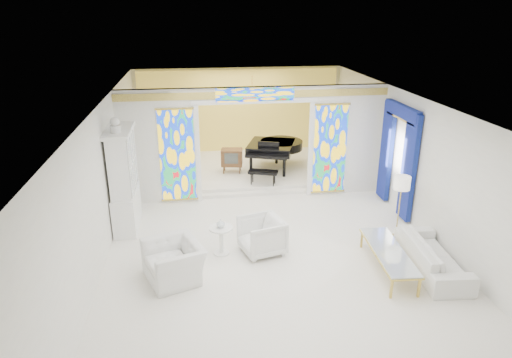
{
  "coord_description": "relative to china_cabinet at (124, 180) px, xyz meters",
  "views": [
    {
      "loc": [
        -1.59,
        -9.48,
        4.87
      ],
      "look_at": [
        -0.22,
        0.2,
        1.19
      ],
      "focal_mm": 32.0,
      "sensor_mm": 36.0,
      "label": 1
    }
  ],
  "objects": [
    {
      "name": "floor",
      "position": [
        3.22,
        -0.6,
        -1.17
      ],
      "size": [
        12.0,
        12.0,
        0.0
      ],
      "primitive_type": "plane",
      "color": "white",
      "rests_on": "ground"
    },
    {
      "name": "ceiling",
      "position": [
        3.22,
        -0.6,
        1.83
      ],
      "size": [
        7.0,
        12.0,
        0.02
      ],
      "primitive_type": "cube",
      "color": "white",
      "rests_on": "wall_back"
    },
    {
      "name": "wall_back",
      "position": [
        3.22,
        5.4,
        0.33
      ],
      "size": [
        7.0,
        0.02,
        3.0
      ],
      "primitive_type": "cube",
      "color": "silver",
      "rests_on": "floor"
    },
    {
      "name": "wall_left",
      "position": [
        -0.28,
        -0.6,
        0.33
      ],
      "size": [
        0.02,
        12.0,
        3.0
      ],
      "primitive_type": "cube",
      "color": "silver",
      "rests_on": "floor"
    },
    {
      "name": "wall_right",
      "position": [
        6.72,
        -0.6,
        0.33
      ],
      "size": [
        0.02,
        12.0,
        3.0
      ],
      "primitive_type": "cube",
      "color": "silver",
      "rests_on": "floor"
    },
    {
      "name": "partition_wall",
      "position": [
        3.22,
        1.4,
        0.48
      ],
      "size": [
        7.0,
        0.22,
        3.0
      ],
      "color": "silver",
      "rests_on": "floor"
    },
    {
      "name": "stained_glass_left",
      "position": [
        1.19,
        1.29,
        0.13
      ],
      "size": [
        0.9,
        0.04,
        2.4
      ],
      "primitive_type": "cube",
      "color": "gold",
      "rests_on": "partition_wall"
    },
    {
      "name": "stained_glass_right",
      "position": [
        5.25,
        1.29,
        0.13
      ],
      "size": [
        0.9,
        0.04,
        2.4
      ],
      "primitive_type": "cube",
      "color": "gold",
      "rests_on": "partition_wall"
    },
    {
      "name": "stained_glass_transom",
      "position": [
        3.22,
        1.29,
        1.65
      ],
      "size": [
        2.0,
        0.04,
        0.34
      ],
      "primitive_type": "cube",
      "color": "gold",
      "rests_on": "partition_wall"
    },
    {
      "name": "alcove_platform",
      "position": [
        3.22,
        3.5,
        -1.08
      ],
      "size": [
        6.8,
        3.8,
        0.18
      ],
      "primitive_type": "cube",
      "color": "white",
      "rests_on": "floor"
    },
    {
      "name": "gold_curtain_back",
      "position": [
        3.22,
        5.28,
        0.33
      ],
      "size": [
        6.7,
        0.1,
        2.9
      ],
      "primitive_type": "cube",
      "color": "#F4DC55",
      "rests_on": "wall_back"
    },
    {
      "name": "chandelier",
      "position": [
        3.42,
        3.4,
        1.38
      ],
      "size": [
        0.48,
        0.48,
        0.3
      ],
      "primitive_type": "cylinder",
      "color": "gold",
      "rests_on": "ceiling"
    },
    {
      "name": "blue_drapes",
      "position": [
        6.62,
        0.1,
        0.41
      ],
      "size": [
        0.14,
        1.85,
        2.65
      ],
      "color": "navy",
      "rests_on": "wall_right"
    },
    {
      "name": "china_cabinet",
      "position": [
        0.0,
        0.0,
        0.0
      ],
      "size": [
        0.56,
        1.46,
        2.72
      ],
      "color": "white",
      "rests_on": "floor"
    },
    {
      "name": "armchair_left",
      "position": [
        1.14,
        -2.4,
        -0.81
      ],
      "size": [
        1.3,
        1.39,
        0.73
      ],
      "primitive_type": "imported",
      "rotation": [
        0.0,
        0.0,
        -1.21
      ],
      "color": "silver",
      "rests_on": "floor"
    },
    {
      "name": "armchair_right",
      "position": [
        2.94,
        -1.65,
        -0.78
      ],
      "size": [
        1.04,
        1.02,
        0.78
      ],
      "primitive_type": "imported",
      "rotation": [
        0.0,
        0.0,
        -1.31
      ],
      "color": "white",
      "rests_on": "floor"
    },
    {
      "name": "sofa",
      "position": [
        6.17,
        -2.79,
        -0.86
      ],
      "size": [
        0.99,
        2.15,
        0.61
      ],
      "primitive_type": "imported",
      "rotation": [
        0.0,
        0.0,
        1.49
      ],
      "color": "white",
      "rests_on": "floor"
    },
    {
      "name": "side_table",
      "position": [
        2.09,
        -1.59,
        -0.77
      ],
      "size": [
        0.62,
        0.62,
        0.61
      ],
      "rotation": [
        0.0,
        0.0,
        -0.3
      ],
      "color": "white",
      "rests_on": "floor"
    },
    {
      "name": "vase",
      "position": [
        2.09,
        -1.59,
        -0.46
      ],
      "size": [
        0.23,
        0.23,
        0.18
      ],
      "primitive_type": "imported",
      "rotation": [
        0.0,
        0.0,
        0.38
      ],
      "color": "silver",
      "rests_on": "side_table"
    },
    {
      "name": "coffee_table",
      "position": [
        5.29,
        -2.69,
        -0.76
      ],
      "size": [
        0.75,
        2.02,
        0.44
      ],
      "rotation": [
        0.0,
        0.0,
        -0.07
      ],
      "color": "silver",
      "rests_on": "floor"
    },
    {
      "name": "floor_lamp",
      "position": [
        6.05,
        -1.41,
        0.08
      ],
      "size": [
        0.42,
        0.42,
        1.46
      ],
      "rotation": [
        0.0,
        0.0,
        -0.2
      ],
      "color": "gold",
      "rests_on": "floor"
    },
    {
      "name": "grand_piano",
      "position": [
        4.11,
        3.16,
        -0.31
      ],
      "size": [
        2.09,
        2.62,
        1.0
      ],
      "rotation": [
        0.0,
        0.0,
        -0.34
      ],
      "color": "black",
      "rests_on": "alcove_platform"
    },
    {
      "name": "tv_console",
      "position": [
        2.73,
        2.95,
        -0.52
      ],
      "size": [
        0.68,
        0.52,
        0.73
      ],
      "rotation": [
        0.0,
        0.0,
        -0.16
      ],
      "color": "brown",
      "rests_on": "alcove_platform"
    }
  ]
}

